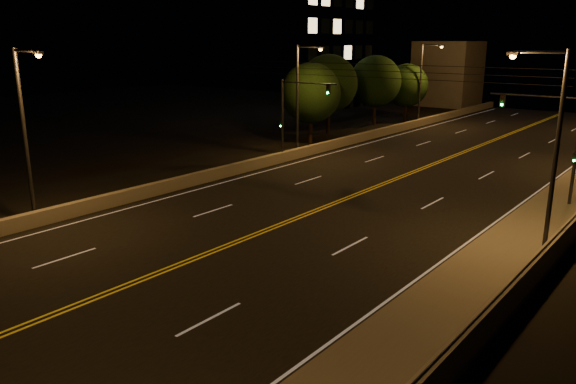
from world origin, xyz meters
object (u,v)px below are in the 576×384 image
Objects in this scene: streetlight_6 at (423,79)px; tree_3 at (407,85)px; tree_1 at (328,84)px; traffic_signal_left at (292,111)px; tree_0 at (311,93)px; streetlight_4 at (26,125)px; building_tower at (264,16)px; tree_2 at (376,81)px; streetlight_1 at (551,139)px; traffic_signal_right at (559,137)px; streetlight_5 at (300,93)px.

streetlight_6 is 3.00m from tree_3.
streetlight_6 is at bearing 65.70° from tree_1.
tree_0 is at bearing 116.64° from traffic_signal_left.
streetlight_4 is 48.96m from building_tower.
tree_2 reaches higher than tree_0.
tree_3 is at bearing 97.95° from traffic_signal_left.
streetlight_1 is 1.00× the size of streetlight_4.
traffic_signal_left is 0.83× the size of tree_2.
streetlight_1 is 1.12× the size of tree_1.
tree_2 is at bearing 84.97° from tree_1.
streetlight_1 is 1.39× the size of traffic_signal_right.
traffic_signal_right is at bearing 100.18° from streetlight_1.
streetlight_6 is at bearing 122.85° from streetlight_1.
traffic_signal_right is 24.00m from tree_0.
streetlight_5 is at bearing 173.01° from traffic_signal_right.
traffic_signal_right is at bearing 45.14° from streetlight_4.
tree_0 is (-22.72, 7.71, 0.62)m from traffic_signal_right.
streetlight_4 is at bearing -134.86° from traffic_signal_right.
streetlight_5 is 1.39× the size of traffic_signal_right.
streetlight_5 reaches higher than tree_2.
tree_0 reaches higher than tree_3.
streetlight_6 is (0.00, 44.95, 0.00)m from streetlight_4.
building_tower reaches higher than traffic_signal_left.
tree_2 is at bearing 130.32° from streetlight_1.
streetlight_1 is at bearing -36.29° from building_tower.
tree_1 is (-5.01, 33.85, -0.14)m from streetlight_4.
traffic_signal_right is at bearing -49.30° from tree_3.
tree_3 is at bearing 130.70° from traffic_signal_right.
tree_1 is at bearing -114.30° from streetlight_6.
traffic_signal_left is at bearing -66.17° from tree_1.
streetlight_4 is at bearing -86.82° from tree_3.
traffic_signal_right is 18.86m from traffic_signal_left.
traffic_signal_right is (19.94, 20.04, -1.13)m from streetlight_4.
building_tower is 18.88m from tree_2.
traffic_signal_left is 26.42m from tree_3.
streetlight_5 is 1.33× the size of tree_3.
tree_0 is 14.40m from tree_2.
traffic_signal_right is at bearing 0.00° from traffic_signal_left.
traffic_signal_right is (19.94, -2.45, -1.13)m from streetlight_5.
tree_1 is 1.03× the size of tree_2.
tree_2 is at bearing 103.72° from traffic_signal_left.
tree_3 reaches higher than traffic_signal_right.
tree_0 is at bearing -83.98° from tree_2.
streetlight_6 is 31.93m from traffic_signal_right.
streetlight_5 is (0.00, 22.48, 0.00)m from streetlight_4.
streetlight_5 is 5.97m from tree_0.
streetlight_1 is at bearing -26.59° from streetlight_5.
streetlight_4 is at bearing -151.24° from streetlight_1.
building_tower is (-43.03, 31.60, 7.10)m from streetlight_1.
tree_3 reaches higher than traffic_signal_left.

